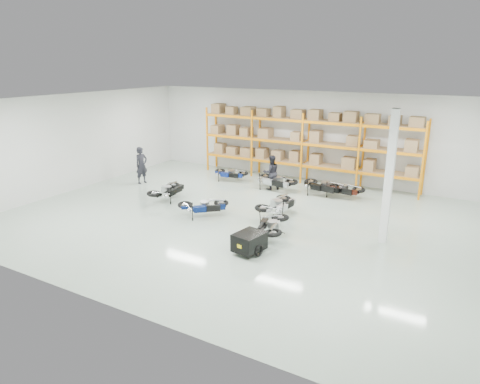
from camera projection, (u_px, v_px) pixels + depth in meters
The scene contains 14 objects.
room at pixel (243, 163), 15.97m from camera, with size 18.00×18.00×18.00m.
pallet_rack at pixel (305, 137), 21.34m from camera, with size 11.28×0.98×3.62m.
structural_column at pixel (389, 178), 13.94m from camera, with size 0.25×0.25×4.50m, color white.
moto_blue_centre at pixel (204, 203), 16.87m from camera, with size 0.77×1.74×1.06m, color #071547, non-canonical shape.
moto_silver_left at pixel (278, 202), 16.92m from camera, with size 0.82×1.85×1.13m, color #B4B5BB, non-canonical shape.
moto_black_far_left at pixel (168, 188), 18.88m from camera, with size 0.79×1.79×1.09m, color black, non-canonical shape.
moto_touring_right at pixel (271, 222), 14.88m from camera, with size 0.79×1.78×1.09m, color black, non-canonical shape.
trailer at pixel (249, 242), 13.59m from camera, with size 0.93×1.68×0.68m.
moto_back_a at pixel (230, 171), 21.92m from camera, with size 0.71×1.59×0.97m, color navy, non-canonical shape.
moto_back_b at pixel (275, 178), 20.33m from camera, with size 0.83×1.87×1.15m, color #AAAFB3, non-canonical shape.
moto_back_c at pixel (324, 183), 19.47m from camera, with size 0.83×1.86×1.14m, color black, non-canonical shape.
moto_back_d at pixel (342, 186), 19.21m from camera, with size 0.77×1.73×1.05m, color #38110B, non-canonical shape.
person_left at pixel (141, 165), 21.34m from camera, with size 0.67×0.44×1.85m, color black.
person_back at pixel (271, 172), 20.35m from camera, with size 0.81×0.63×1.66m, color black.
Camera 1 is at (7.59, -13.61, 5.90)m, focal length 32.00 mm.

